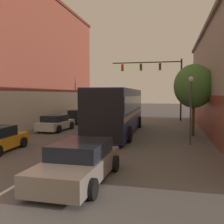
{
  "coord_description": "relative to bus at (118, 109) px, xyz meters",
  "views": [
    {
      "loc": [
        4.91,
        -4.21,
        2.97
      ],
      "look_at": [
        0.84,
        13.79,
        1.71
      ],
      "focal_mm": 42.0,
      "sensor_mm": 36.0,
      "label": 1
    }
  ],
  "objects": [
    {
      "name": "building_left_brick",
      "position": [
        -10.6,
        1.89,
        4.56
      ],
      "size": [
        6.56,
        29.74,
        12.66
      ],
      "color": "brown",
      "rests_on": "ground_plane"
    },
    {
      "name": "traffic_signal_gantry",
      "position": [
        2.46,
        10.66,
        3.22
      ],
      "size": [
        7.87,
        0.36,
        6.87
      ],
      "color": "black",
      "rests_on": "ground_plane"
    },
    {
      "name": "hatchback_foreground",
      "position": [
        0.87,
        -11.04,
        -1.24
      ],
      "size": [
        2.22,
        4.56,
        1.32
      ],
      "rotation": [
        0.0,
        0.0,
        1.55
      ],
      "color": "slate",
      "rests_on": "ground_plane"
    },
    {
      "name": "parked_car_left_near",
      "position": [
        -4.78,
        12.21,
        -1.26
      ],
      "size": [
        2.12,
        4.28,
        1.27
      ],
      "rotation": [
        0.0,
        0.0,
        1.55
      ],
      "color": "silver",
      "rests_on": "ground_plane"
    },
    {
      "name": "parked_car_left_far",
      "position": [
        -5.43,
        6.24,
        -1.23
      ],
      "size": [
        2.2,
        4.71,
        1.37
      ],
      "rotation": [
        0.0,
        0.0,
        1.65
      ],
      "color": "black",
      "rests_on": "ground_plane"
    },
    {
      "name": "parked_car_left_distant",
      "position": [
        -5.23,
        0.25,
        -1.27
      ],
      "size": [
        2.01,
        4.01,
        1.28
      ],
      "rotation": [
        0.0,
        0.0,
        1.54
      ],
      "color": "silver",
      "rests_on": "ground_plane"
    },
    {
      "name": "bus",
      "position": [
        0.0,
        0.0,
        0.0
      ],
      "size": [
        3.2,
        11.66,
        3.34
      ],
      "rotation": [
        0.0,
        0.0,
        1.6
      ],
      "color": "navy",
      "rests_on": "ground_plane"
    },
    {
      "name": "street_lamp",
      "position": [
        5.06,
        -3.54,
        0.34
      ],
      "size": [
        0.29,
        0.29,
        3.99
      ],
      "color": "#47474C",
      "rests_on": "ground_plane"
    },
    {
      "name": "street_tree_near",
      "position": [
        5.49,
        -0.12,
        1.66
      ],
      "size": [
        2.79,
        2.51,
        5.08
      ],
      "color": "#4C3823",
      "rests_on": "ground_plane"
    },
    {
      "name": "lane_center_line",
      "position": [
        -0.98,
        -0.27,
        -1.87
      ],
      "size": [
        0.14,
        41.9,
        0.01
      ],
      "color": "silver",
      "rests_on": "ground_plane"
    }
  ]
}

